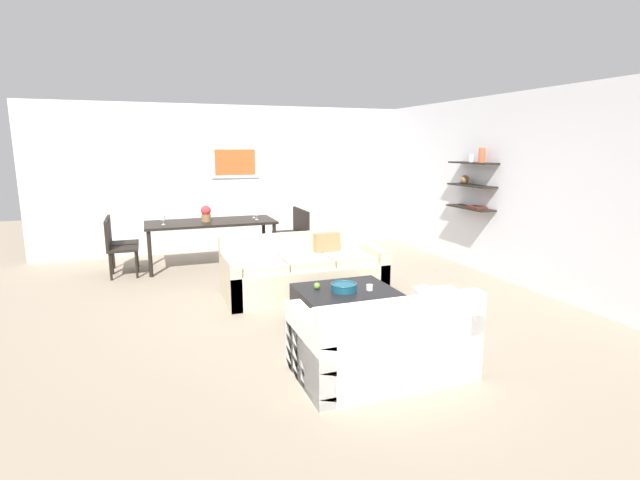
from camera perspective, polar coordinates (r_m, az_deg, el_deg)
The scene contains 18 objects.
ground_plane at distance 6.18m, azimuth -0.85°, elevation -7.28°, with size 18.00×18.00×0.00m, color gray.
back_wall_unit at distance 9.35m, azimuth -6.35°, elevation 7.43°, with size 8.40×0.09×2.70m.
right_wall_shelf_unit at distance 7.91m, azimuth 18.89°, elevation 6.19°, with size 0.34×8.20×2.70m.
sofa_beige at distance 6.40m, azimuth -1.97°, elevation -3.91°, with size 2.11×0.90×0.78m.
loveseat_white at distance 4.25m, azimuth 7.54°, elevation -11.98°, with size 1.46×0.90×0.78m.
coffee_table at distance 5.42m, azimuth 3.20°, elevation -7.89°, with size 1.06×0.93×0.38m.
decorative_bowl at distance 5.30m, azimuth 2.88°, elevation -5.62°, with size 0.29×0.29×0.09m.
candle_jar at distance 5.35m, azimuth 5.95°, elevation -5.67°, with size 0.08×0.08×0.06m, color silver.
apple_on_coffee_table at distance 5.37m, azimuth -0.36°, elevation -5.51°, with size 0.07×0.07×0.07m, color #669E2D.
dining_table at distance 8.00m, azimuth -12.92°, elevation 1.74°, with size 2.06×0.88×0.75m.
dining_chair_left_far at distance 8.18m, azimuth -23.06°, elevation 0.05°, with size 0.44×0.44×0.88m.
dining_chair_right_near at distance 8.14m, azimuth -2.61°, elevation 0.90°, with size 0.44×0.44×0.88m.
dining_chair_left_near at distance 7.79m, azimuth -23.19°, elevation -0.47°, with size 0.44×0.44×0.88m.
dining_chair_right_far at distance 8.51m, azimuth -3.41°, elevation 1.34°, with size 0.44×0.44×0.88m.
wine_glass_right_far at distance 8.20m, azimuth -7.92°, elevation 3.45°, with size 0.07×0.07×0.17m.
wine_glass_right_near at distance 7.99m, azimuth -7.59°, elevation 3.21°, with size 0.07×0.07×0.16m.
wine_glass_left_near at distance 7.81m, azimuth -18.28°, elevation 2.55°, with size 0.07×0.07×0.16m.
centerpiece_vase at distance 7.94m, azimuth -13.49°, elevation 3.10°, with size 0.16×0.16×0.26m.
Camera 1 is at (-1.92, -5.54, 1.96)m, focal length 26.75 mm.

